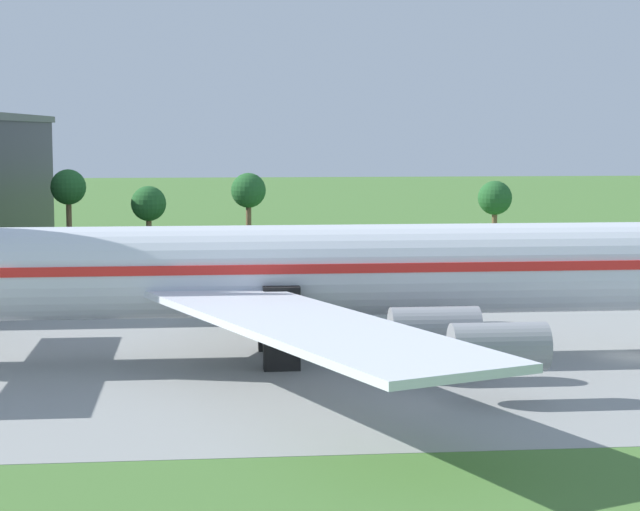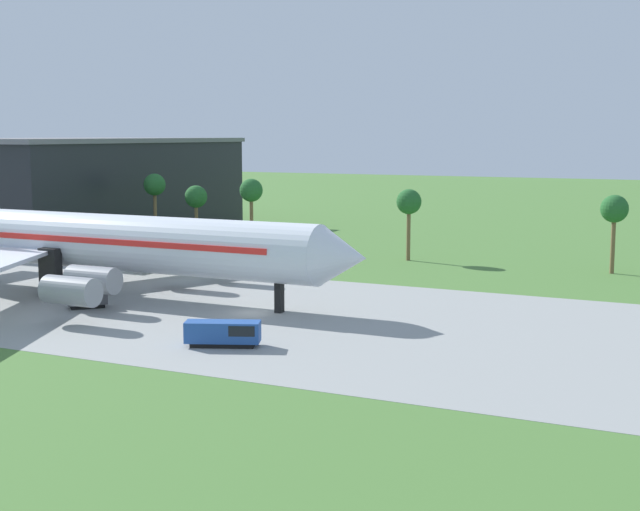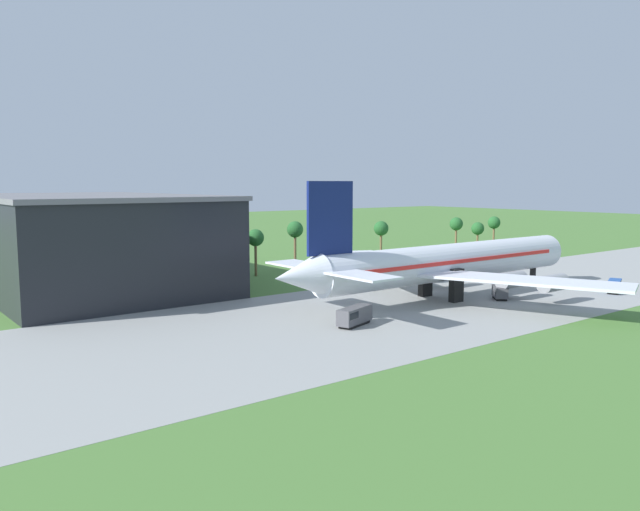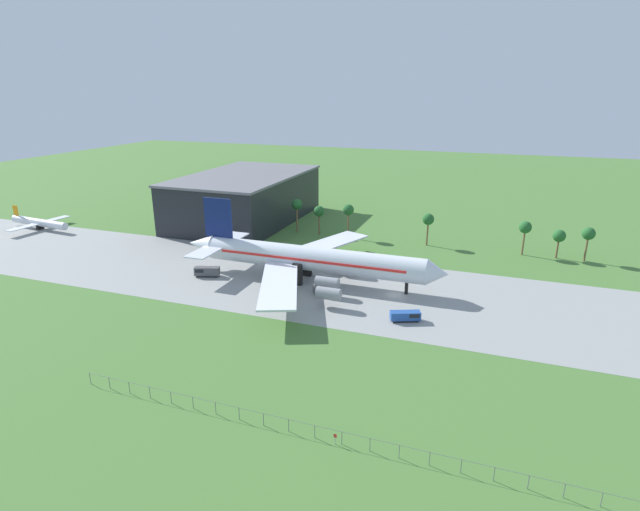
# 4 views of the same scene
# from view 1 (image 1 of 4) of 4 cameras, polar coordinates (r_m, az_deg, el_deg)

# --- Properties ---
(ground_plane) EXTENTS (600.00, 600.00, 0.00)m
(ground_plane) POSITION_cam_1_polar(r_m,az_deg,el_deg) (83.21, 15.17, -4.85)
(ground_plane) COLOR #477233
(taxiway_strip) EXTENTS (320.00, 44.00, 0.02)m
(taxiway_strip) POSITION_cam_1_polar(r_m,az_deg,el_deg) (83.21, 15.17, -4.84)
(taxiway_strip) COLOR gray
(taxiway_strip) RESTS_ON ground_plane
(jet_airliner) EXTENTS (69.99, 62.28, 19.77)m
(jet_airliner) POSITION_cam_1_polar(r_m,az_deg,el_deg) (78.58, -0.97, -0.79)
(jet_airliner) COLOR silver
(jet_airliner) RESTS_ON ground_plane
(catering_van) EXTENTS (4.19, 4.31, 2.25)m
(catering_van) POSITION_cam_1_polar(r_m,az_deg,el_deg) (73.69, 4.13, -5.10)
(catering_van) COLOR black
(catering_van) RESTS_ON ground_plane
(palm_tree_row) EXTENTS (92.63, 3.60, 11.64)m
(palm_tree_row) POSITION_cam_1_polar(r_m,az_deg,el_deg) (123.50, 8.81, 2.72)
(palm_tree_row) COLOR brown
(palm_tree_row) RESTS_ON ground_plane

